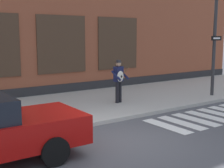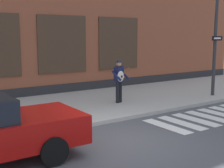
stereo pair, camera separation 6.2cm
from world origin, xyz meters
The scene contains 5 objects.
ground_plane centered at (0.00, 0.00, 0.00)m, with size 160.00×160.00×0.00m, color #4C4C51.
sidewalk centered at (0.00, 4.25, 0.07)m, with size 28.00×5.36×0.13m.
building_backdrop centered at (0.00, 8.92, 3.66)m, with size 28.00×4.06×7.33m.
crosswalk centered at (4.40, 0.27, 0.01)m, with size 5.20×1.90×0.01m.
busker centered at (2.50, 3.52, 1.13)m, with size 0.76×0.61×1.75m.
Camera 1 is at (-4.87, -6.59, 2.84)m, focal length 50.00 mm.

